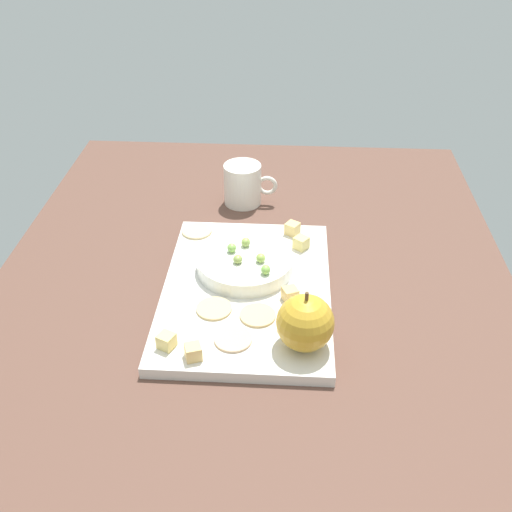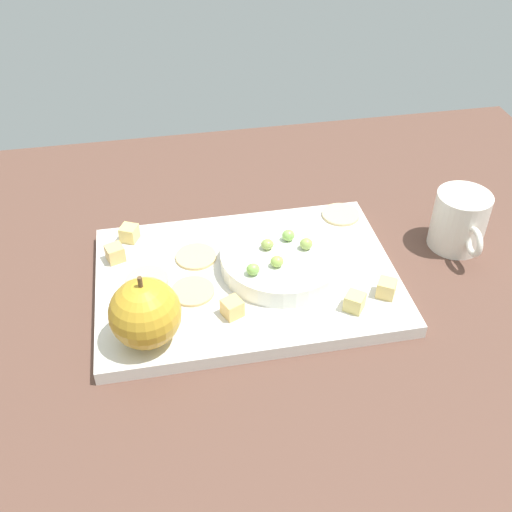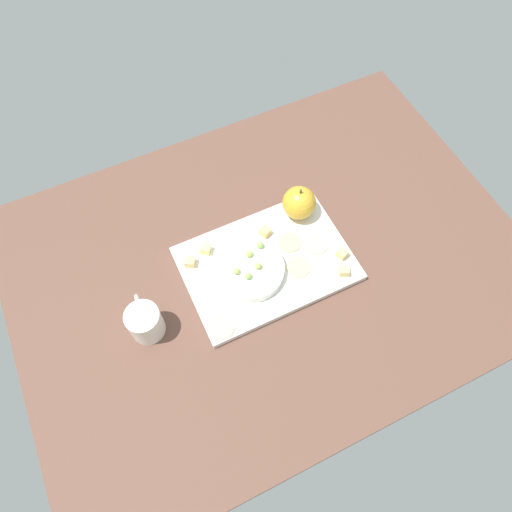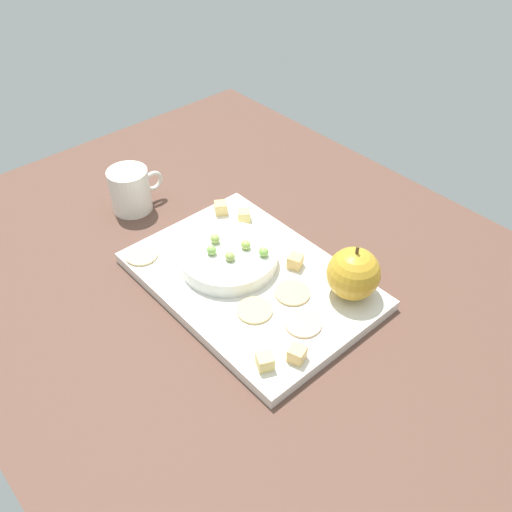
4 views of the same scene
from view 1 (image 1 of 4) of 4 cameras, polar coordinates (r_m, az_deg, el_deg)
table at (r=97.15cm, az=-0.48°, el=-5.11°), size 117.23×85.65×4.30cm
platter at (r=96.09cm, az=-0.88°, el=-3.31°), size 37.74×26.14×1.79cm
serving_dish at (r=98.60cm, az=-1.04°, el=-0.66°), size 15.67×15.67×2.45cm
apple_whole at (r=82.98cm, az=4.63°, el=-6.27°), size 7.98×7.98×7.98cm
apple_stem at (r=80.06cm, az=4.79°, el=-3.78°), size 0.50×0.50×1.20cm
cheese_cube_0 at (r=83.19cm, az=-5.91°, el=-8.95°), size 2.72×2.72×2.14cm
cheese_cube_1 at (r=107.88cm, az=3.43°, el=2.59°), size 2.94×2.94×2.14cm
cheese_cube_2 at (r=92.40cm, az=3.22°, el=-3.61°), size 2.83×2.83×2.14cm
cheese_cube_3 at (r=85.25cm, az=-8.40°, el=-7.89°), size 2.86×2.86×2.14cm
cheese_cube_4 at (r=104.10cm, az=4.26°, el=1.25°), size 3.00×3.00×2.14cm
cracker_0 at (r=85.95cm, az=-2.16°, el=-7.81°), size 5.36×5.36×0.40cm
cracker_1 at (r=109.11cm, az=-5.56°, el=2.34°), size 5.36×5.36×0.40cm
cracker_2 at (r=89.78cm, az=0.17°, el=-5.59°), size 5.36×5.36×0.40cm
cracker_3 at (r=91.18cm, az=-3.95°, el=-4.95°), size 5.36×5.36×0.40cm
grape_0 at (r=93.71cm, az=0.91°, el=-1.30°), size 1.65×1.48×1.50cm
grape_1 at (r=96.20cm, az=-1.72°, el=-0.30°), size 1.65×1.48×1.34cm
grape_2 at (r=100.08cm, az=-0.97°, el=1.30°), size 1.65×1.48×1.51cm
grape_3 at (r=96.33cm, az=0.44°, el=-0.19°), size 1.65×1.48×1.45cm
grape_4 at (r=98.74cm, az=-2.29°, el=0.76°), size 1.65×1.48×1.50cm
cup at (r=119.61cm, az=-1.20°, el=6.75°), size 7.30×10.51×8.12cm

